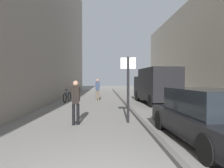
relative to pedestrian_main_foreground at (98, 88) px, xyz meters
The scene contains 9 objects.
ground_plane 2.02m from the pedestrian_main_foreground, 75.96° to the right, with size 80.00×80.00×0.00m, color gray.
kerb_strip 2.80m from the pedestrian_main_foreground, 40.27° to the right, with size 0.16×40.00×0.12m, color #615F5B.
pedestrian_main_foreground is the anchor object (origin of this frame).
pedestrian_mid_block 8.60m from the pedestrian_main_foreground, 93.65° to the right, with size 0.32×0.25×1.67m.
delivery_van 4.68m from the pedestrian_main_foreground, 27.29° to the right, with size 2.24×5.34×2.48m.
parked_car 11.29m from the pedestrian_main_foreground, 72.88° to the right, with size 2.01×4.28×1.45m.
street_sign_post 8.41m from the pedestrian_main_foreground, 79.95° to the right, with size 0.59×0.14×2.60m.
bicycle_leaning 2.51m from the pedestrian_main_foreground, 161.14° to the right, with size 0.30×1.76×0.98m.
cafe_chair_near_window 4.76m from the pedestrian_main_foreground, 121.28° to the left, with size 0.53×0.53×0.94m.
Camera 1 is at (0.08, -2.42, 1.70)m, focal length 32.12 mm.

